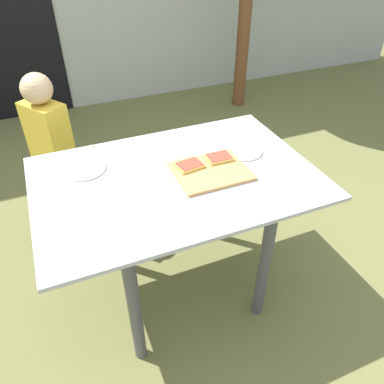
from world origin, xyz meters
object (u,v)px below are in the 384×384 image
(dining_table, at_px, (177,199))
(cutting_board, at_px, (211,171))
(pizza_slice_far_left, at_px, (190,165))
(plate_white_left, at_px, (84,169))
(child_left, at_px, (52,149))
(plate_white_right, at_px, (242,151))
(pizza_slice_far_right, at_px, (219,157))

(dining_table, height_order, cutting_board, cutting_board)
(cutting_board, height_order, pizza_slice_far_left, pizza_slice_far_left)
(plate_white_left, relative_size, child_left, 0.19)
(pizza_slice_far_left, xyz_separation_m, plate_white_left, (-0.44, 0.18, -0.02))
(cutting_board, height_order, child_left, child_left)
(dining_table, bearing_deg, plate_white_right, 11.12)
(cutting_board, bearing_deg, dining_table, 167.73)
(dining_table, distance_m, plate_white_left, 0.44)
(plate_white_right, bearing_deg, child_left, 142.19)
(cutting_board, distance_m, pizza_slice_far_left, 0.10)
(dining_table, distance_m, plate_white_right, 0.40)
(dining_table, distance_m, cutting_board, 0.21)
(plate_white_right, bearing_deg, cutting_board, -153.96)
(dining_table, bearing_deg, cutting_board, -12.27)
(cutting_board, xyz_separation_m, plate_white_left, (-0.52, 0.24, -0.00))
(child_left, bearing_deg, pizza_slice_far_left, -51.87)
(cutting_board, height_order, plate_white_left, cutting_board)
(pizza_slice_far_left, distance_m, plate_white_right, 0.30)
(plate_white_left, relative_size, plate_white_right, 1.00)
(dining_table, relative_size, plate_white_right, 6.35)
(pizza_slice_far_right, height_order, child_left, child_left)
(plate_white_right, bearing_deg, plate_white_left, 169.75)
(plate_white_left, distance_m, child_left, 0.56)
(pizza_slice_far_left, relative_size, pizza_slice_far_right, 1.08)
(pizza_slice_far_left, height_order, pizza_slice_far_right, same)
(pizza_slice_far_right, distance_m, plate_white_left, 0.61)
(pizza_slice_far_left, height_order, plate_white_left, pizza_slice_far_left)
(pizza_slice_far_right, height_order, plate_white_left, pizza_slice_far_right)
(cutting_board, relative_size, pizza_slice_far_right, 2.65)
(cutting_board, xyz_separation_m, pizza_slice_far_left, (-0.08, 0.06, 0.02))
(dining_table, xyz_separation_m, child_left, (-0.48, 0.73, -0.03))
(pizza_slice_far_right, bearing_deg, plate_white_right, 15.29)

